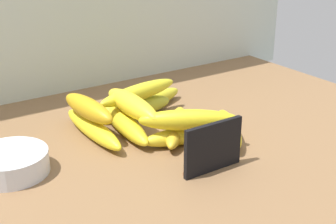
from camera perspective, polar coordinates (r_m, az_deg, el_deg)
The scene contains 14 objects.
counter_top at distance 86.82cm, azimuth -0.24°, elevation -5.29°, with size 110.00×76.00×3.00cm, color brown.
chalkboard_sign at distance 77.95cm, azimuth 5.32°, elevation -4.36°, with size 11.00×1.80×8.40cm.
fruit_bowl at distance 81.71cm, azimuth -18.14°, elevation -5.73°, with size 12.26×12.26×3.67cm, color silver.
banana_0 at distance 87.34cm, azimuth 2.11°, elevation -2.80°, with size 16.00×3.39×3.39cm, color yellow.
banana_1 at distance 92.25cm, azimuth -5.21°, elevation -1.33°, with size 20.64×3.79×3.79cm, color yellow.
banana_2 at distance 90.32cm, azimuth 7.16°, elevation -1.97°, with size 16.35×3.73×3.73cm, color yellow.
banana_3 at distance 91.03cm, azimuth -8.87°, elevation -1.95°, with size 20.79×3.49×3.49cm, color yellow.
banana_4 at distance 103.96cm, azimuth -1.70°, elevation 1.40°, with size 16.73×3.36×3.36cm, color gold.
banana_5 at distance 90.81cm, azimuth 0.98°, elevation -1.73°, with size 18.20×3.51×3.51cm, color gold.
banana_6 at distance 99.19cm, azimuth -3.90°, elevation 0.53°, with size 16.50×4.06×4.06cm, color #A9B22E.
banana_7 at distance 96.95cm, azimuth -3.46°, elevation 2.34°, with size 19.53×3.30×3.30cm, color gold.
banana_8 at distance 90.18cm, azimuth -4.28°, elevation 0.83°, with size 17.44×4.06×4.06cm, color yellow.
banana_9 at distance 90.81cm, azimuth -9.41°, elevation 0.46°, with size 15.84×3.82×3.82cm, color #C19317.
banana_10 at distance 84.77cm, azimuth 2.47°, elevation -0.95°, with size 17.75×3.80×3.80cm, color gold.
Camera 1 is at (-42.44, -64.25, 41.60)cm, focal length 51.59 mm.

